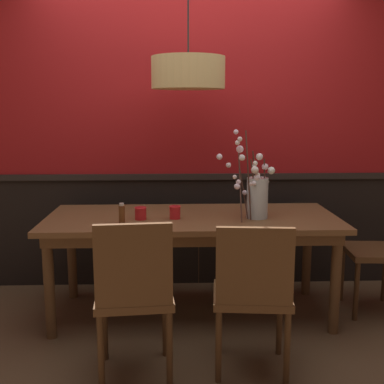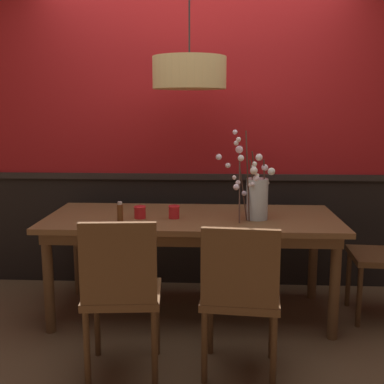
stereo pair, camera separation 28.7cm
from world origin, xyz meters
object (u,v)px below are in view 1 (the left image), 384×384
Objects in this scene: chair_head_east_end at (383,245)px; pendant_lamp at (188,73)px; candle_holder_nearer_edge at (175,212)px; chair_near_side_right at (253,290)px; vase_with_blossoms at (256,194)px; chair_far_side_right at (220,218)px; dining_table at (192,227)px; chair_near_side_left at (134,291)px; candle_holder_nearer_center at (141,213)px; condiment_bottle at (122,214)px.

pendant_lamp is at bearing 176.66° from chair_head_east_end.
chair_near_side_right is at bearing -59.99° from candle_holder_nearer_edge.
chair_near_side_right is at bearing -100.31° from vase_with_blossoms.
chair_far_side_right is 1.68m from chair_near_side_right.
dining_table is 0.89m from chair_near_side_right.
pendant_lamp is at bearing 104.42° from dining_table.
vase_with_blossoms is (0.16, -0.93, 0.39)m from chair_far_side_right.
pendant_lamp reaches higher than chair_near_side_left.
chair_far_side_right is at bearing 143.19° from chair_head_east_end.
vase_with_blossoms reaches higher than dining_table.
dining_table is at bearing 68.09° from chair_near_side_left.
chair_near_side_left is at bearing -176.85° from chair_near_side_right.
chair_near_side_left is at bearing -106.03° from candle_holder_nearer_edge.
dining_table is 1.75× the size of pendant_lamp.
candle_holder_nearer_center is at bearing -165.63° from dining_table.
chair_far_side_right is at bearing 54.21° from condiment_bottle.
vase_with_blossoms reaches higher than candle_holder_nearer_center.
pendant_lamp reaches higher than condiment_bottle.
chair_far_side_right is 1.05m from candle_holder_nearer_edge.
condiment_bottle reaches higher than dining_table.
chair_far_side_right is 6.66× the size of condiment_bottle.
candle_holder_nearer_edge reaches higher than candle_holder_nearer_center.
candle_holder_nearer_edge is 0.08× the size of pendant_lamp.
chair_far_side_right reaches higher than condiment_bottle.
chair_near_side_left is 0.85m from candle_holder_nearer_edge.
pendant_lamp is (0.32, 0.95, 1.22)m from chair_near_side_left.
chair_far_side_right is 1.33m from condiment_bottle.
condiment_bottle is (-0.12, -0.11, 0.02)m from candle_holder_nearer_center.
chair_near_side_left is 1.04× the size of chair_near_side_right.
pendant_lamp reaches higher than candle_holder_nearer_center.
chair_near_side_left is at bearing -78.65° from condiment_bottle.
dining_table is 0.51m from vase_with_blossoms.
condiment_bottle is at bearing -173.65° from chair_head_east_end.
chair_near_side_right is at bearing -89.13° from chair_far_side_right.
chair_near_side_right is at bearing -69.52° from dining_table.
pendant_lamp is at bearing 71.21° from chair_near_side_left.
pendant_lamp is (-0.02, 0.09, 1.08)m from dining_table.
dining_table is 23.86× the size of candle_holder_nearer_center.
dining_table is 0.91m from chair_far_side_right.
dining_table is 0.54m from condiment_bottle.
chair_head_east_end is at bearing 0.23° from dining_table.
chair_head_east_end is (1.10, 0.83, 0.00)m from chair_near_side_right.
pendant_lamp is (0.34, 0.18, 0.96)m from candle_holder_nearer_center.
chair_head_east_end is at bearing 4.81° from vase_with_blossoms.
candle_holder_nearer_center is (-0.67, 0.73, 0.28)m from chair_near_side_right.
candle_holder_nearer_center is 0.95× the size of candle_holder_nearer_edge.
chair_far_side_right is 1.41m from chair_head_east_end.
condiment_bottle is at bearing -156.82° from dining_table.
chair_near_side_right is 9.79× the size of candle_holder_nearer_edge.
chair_near_side_right is at bearing -70.10° from pendant_lamp.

